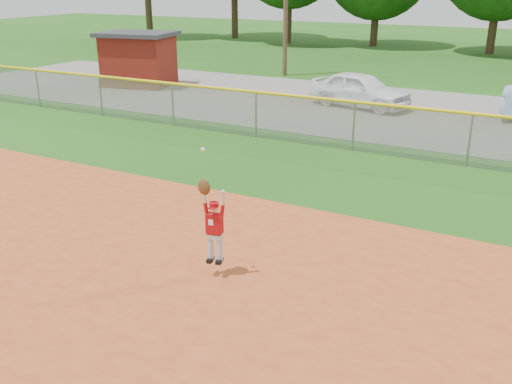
# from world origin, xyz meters

# --- Properties ---
(ground) EXTENTS (120.00, 120.00, 0.00)m
(ground) POSITION_xyz_m (0.00, 0.00, 0.00)
(ground) COLOR #1E5212
(ground) RESTS_ON ground
(parking_strip) EXTENTS (44.00, 10.00, 0.03)m
(parking_strip) POSITION_xyz_m (0.00, 16.00, 0.01)
(parking_strip) COLOR slate
(parking_strip) RESTS_ON ground
(car_white_a) EXTENTS (4.38, 2.49, 1.40)m
(car_white_a) POSITION_xyz_m (-1.79, 16.00, 0.73)
(car_white_a) COLOR white
(car_white_a) RESTS_ON parking_strip
(utility_shed) EXTENTS (3.86, 3.27, 2.55)m
(utility_shed) POSITION_xyz_m (-12.80, 15.74, 1.30)
(utility_shed) COLOR #5A150C
(utility_shed) RESTS_ON ground
(outfield_fence) EXTENTS (40.06, 0.10, 1.55)m
(outfield_fence) POSITION_xyz_m (0.00, 10.00, 0.88)
(outfield_fence) COLOR gray
(outfield_fence) RESTS_ON ground
(ballplayer) EXTENTS (0.50, 0.25, 2.05)m
(ballplayer) POSITION_xyz_m (0.46, 1.36, 1.05)
(ballplayer) COLOR silver
(ballplayer) RESTS_ON ground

